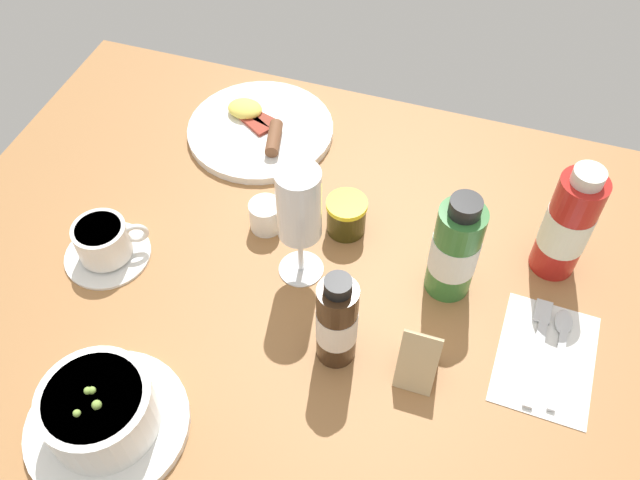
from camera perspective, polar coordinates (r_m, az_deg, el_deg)
ground_plane at (r=98.08cm, az=-1.83°, el=-3.60°), size 110.00×84.00×3.00cm
porridge_bowl at (r=85.84cm, az=-17.88°, el=-13.61°), size 19.75×19.75×8.82cm
cutlery_setting at (r=94.47cm, az=18.48°, el=-9.07°), size 12.85×17.68×0.90cm
coffee_cup at (r=101.60cm, az=-17.64°, el=-0.25°), size 12.43×12.43×6.23cm
creamer_jug at (r=101.02cm, az=-4.55°, el=2.04°), size 5.50×5.24×5.38cm
wine_glass at (r=87.61cm, az=-1.94°, el=2.65°), size 6.47×6.47×19.49cm
jam_jar at (r=100.12cm, az=2.22°, el=2.05°), size 6.07×6.07×5.87cm
sauce_bottle_green at (r=91.45cm, az=11.24°, el=-0.80°), size 6.46×6.46×17.39cm
sauce_bottle_brown at (r=84.09cm, az=1.42°, el=-6.88°), size 5.22×5.22×15.75cm
sauce_bottle_red at (r=97.26cm, az=20.04°, el=1.20°), size 6.50×6.50×18.85cm
breakfast_plate at (r=117.08cm, az=-5.08°, el=9.31°), size 24.62×24.62×3.70cm
menu_card at (r=85.82cm, az=8.36°, el=-9.45°), size 4.87×5.94×8.98cm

